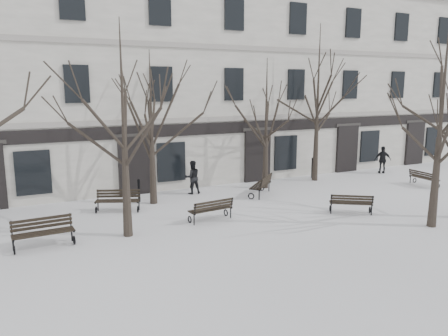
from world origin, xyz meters
TOP-DOWN VIEW (x-y plane):
  - ground at (0.00, 0.00)m, footprint 100.00×100.00m
  - building at (0.00, 12.96)m, footprint 40.40×10.20m
  - tree_1 at (-5.36, 2.02)m, footprint 5.28×5.28m
  - tree_2 at (5.36, -2.07)m, footprint 5.71×5.71m
  - tree_4 at (-3.20, 5.90)m, footprint 4.81×4.81m
  - tree_5 at (3.04, 6.33)m, footprint 4.70×4.70m
  - tree_6 at (6.58, 6.68)m, footprint 6.06×6.06m
  - bench_0 at (-8.16, 2.15)m, footprint 1.99×0.82m
  - bench_1 at (-1.94, 2.29)m, footprint 1.85×0.86m
  - bench_2 at (3.75, 0.59)m, footprint 1.76×1.48m
  - bench_3 at (-4.97, 5.31)m, footprint 1.94×1.32m
  - bench_4 at (2.04, 5.00)m, footprint 1.89×1.85m
  - bench_5 at (10.95, 2.93)m, footprint 0.67×1.67m
  - bollard_a at (-3.72, 6.47)m, footprint 0.14×0.14m
  - bollard_b at (6.86, 7.27)m, footprint 0.16×0.16m
  - pedestrian_b at (-0.91, 6.82)m, footprint 0.86×0.69m
  - pedestrian_c at (11.62, 6.49)m, footprint 1.06×0.85m

SIDE VIEW (x-z plane):
  - ground at x=0.00m, z-range 0.00..0.00m
  - pedestrian_b at x=-0.91m, z-range -0.84..0.84m
  - pedestrian_c at x=11.62m, z-range -0.84..0.84m
  - bench_5 at x=10.95m, z-range 0.04..0.86m
  - bench_2 at x=3.75m, z-range 0.04..0.91m
  - bench_1 at x=-1.94m, z-range 0.04..0.94m
  - bench_3 at x=-4.97m, z-range 0.04..0.97m
  - bench_0 at x=-8.16m, z-range 0.04..1.02m
  - bench_4 at x=2.04m, z-range 0.04..1.04m
  - bollard_a at x=-3.72m, z-range 0.04..1.12m
  - bollard_b at x=6.86m, z-range 0.04..1.25m
  - tree_5 at x=3.04m, z-range 0.84..7.55m
  - tree_4 at x=-3.20m, z-range 0.86..7.72m
  - tree_1 at x=-5.36m, z-range 0.94..8.49m
  - tree_2 at x=5.36m, z-range 1.02..9.18m
  - tree_6 at x=6.58m, z-range 1.08..9.73m
  - building at x=0.00m, z-range -0.18..11.22m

